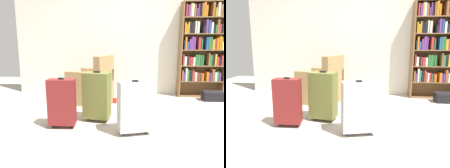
# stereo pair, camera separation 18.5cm
# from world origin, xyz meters

# --- Properties ---
(ground_plane) EXTENTS (8.39, 8.39, 0.00)m
(ground_plane) POSITION_xyz_m (0.00, 0.00, 0.00)
(ground_plane) COLOR #B2A899
(back_wall) EXTENTS (4.79, 0.10, 2.60)m
(back_wall) POSITION_xyz_m (0.00, 2.02, 1.30)
(back_wall) COLOR beige
(back_wall) RESTS_ON ground
(bookshelf) EXTENTS (0.92, 0.28, 1.95)m
(bookshelf) POSITION_xyz_m (1.62, 1.81, 1.05)
(bookshelf) COLOR brown
(bookshelf) RESTS_ON ground
(armchair) EXTENTS (0.88, 0.88, 0.90)m
(armchair) POSITION_xyz_m (-0.60, 1.20, 0.32)
(armchair) COLOR #9E7A4C
(armchair) RESTS_ON ground
(mug) EXTENTS (0.12, 0.08, 0.10)m
(mug) POSITION_xyz_m (-0.17, 1.15, 0.05)
(mug) COLOR red
(mug) RESTS_ON ground
(storage_box) EXTENTS (0.39, 0.24, 0.19)m
(storage_box) POSITION_xyz_m (1.77, 1.44, 0.10)
(storage_box) COLOR black
(storage_box) RESTS_ON ground
(suitcase_olive) EXTENTS (0.41, 0.32, 0.73)m
(suitcase_olive) POSITION_xyz_m (-0.38, 0.22, 0.38)
(suitcase_olive) COLOR brown
(suitcase_olive) RESTS_ON ground
(suitcase_dark_red) EXTENTS (0.35, 0.19, 0.68)m
(suitcase_dark_red) POSITION_xyz_m (-0.82, -0.07, 0.35)
(suitcase_dark_red) COLOR maroon
(suitcase_dark_red) RESTS_ON ground
(suitcase_silver) EXTENTS (0.44, 0.30, 0.68)m
(suitcase_silver) POSITION_xyz_m (0.14, -0.22, 0.35)
(suitcase_silver) COLOR #B7BABF
(suitcase_silver) RESTS_ON ground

